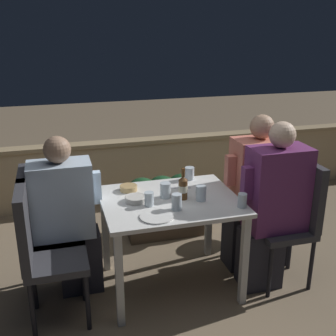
{
  "coord_description": "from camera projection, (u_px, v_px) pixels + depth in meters",
  "views": [
    {
      "loc": [
        -0.77,
        -2.72,
        1.97
      ],
      "look_at": [
        0.0,
        0.06,
        0.95
      ],
      "focal_mm": 45.0,
      "sensor_mm": 36.0,
      "label": 1
    }
  ],
  "objects": [
    {
      "name": "ground_plane",
      "position": [
        170.0,
        284.0,
        3.32
      ],
      "size": [
        16.0,
        16.0,
        0.0
      ],
      "primitive_type": "plane",
      "color": "#847056"
    },
    {
      "name": "parapet_wall",
      "position": [
        129.0,
        170.0,
        4.76
      ],
      "size": [
        9.0,
        0.18,
        0.72
      ],
      "color": "tan",
      "rests_on": "ground_plane"
    },
    {
      "name": "dining_table",
      "position": [
        170.0,
        211.0,
        3.11
      ],
      "size": [
        1.0,
        0.81,
        0.73
      ],
      "color": "white",
      "rests_on": "ground_plane"
    },
    {
      "name": "planter_hedge",
      "position": [
        164.0,
        202.0,
        4.04
      ],
      "size": [
        0.72,
        0.47,
        0.57
      ],
      "color": "brown",
      "rests_on": "ground_plane"
    },
    {
      "name": "chair_left_near",
      "position": [
        39.0,
        245.0,
        2.74
      ],
      "size": [
        0.41,
        0.41,
        0.98
      ],
      "color": "#333338",
      "rests_on": "ground_plane"
    },
    {
      "name": "chair_left_far",
      "position": [
        39.0,
        223.0,
        3.03
      ],
      "size": [
        0.41,
        0.41,
        0.98
      ],
      "color": "#333338",
      "rests_on": "ground_plane"
    },
    {
      "name": "person_blue_shirt",
      "position": [
        68.0,
        217.0,
        3.07
      ],
      "size": [
        0.51,
        0.26,
        1.22
      ],
      "color": "#282833",
      "rests_on": "ground_plane"
    },
    {
      "name": "chair_right_near",
      "position": [
        295.0,
        212.0,
        3.21
      ],
      "size": [
        0.41,
        0.41,
        0.98
      ],
      "color": "#333338",
      "rests_on": "ground_plane"
    },
    {
      "name": "person_purple_stripe",
      "position": [
        272.0,
        207.0,
        3.14
      ],
      "size": [
        0.5,
        0.26,
        1.3
      ],
      "color": "#282833",
      "rests_on": "ground_plane"
    },
    {
      "name": "chair_right_far",
      "position": [
        275.0,
        197.0,
        3.48
      ],
      "size": [
        0.41,
        0.41,
        0.98
      ],
      "color": "#333338",
      "rests_on": "ground_plane"
    },
    {
      "name": "person_coral_top",
      "position": [
        254.0,
        193.0,
        3.41
      ],
      "size": [
        0.5,
        0.26,
        1.29
      ],
      "color": "#282833",
      "rests_on": "ground_plane"
    },
    {
      "name": "beer_bottle",
      "position": [
        183.0,
        187.0,
        3.05
      ],
      "size": [
        0.07,
        0.07,
        0.24
      ],
      "color": "brown",
      "rests_on": "dining_table"
    },
    {
      "name": "plate_0",
      "position": [
        157.0,
        216.0,
        2.79
      ],
      "size": [
        0.23,
        0.23,
        0.01
      ],
      "color": "white",
      "rests_on": "dining_table"
    },
    {
      "name": "bowl_0",
      "position": [
        136.0,
        199.0,
        3.03
      ],
      "size": [
        0.15,
        0.15,
        0.04
      ],
      "color": "beige",
      "rests_on": "dining_table"
    },
    {
      "name": "bowl_1",
      "position": [
        129.0,
        188.0,
        3.22
      ],
      "size": [
        0.13,
        0.13,
        0.04
      ],
      "color": "tan",
      "rests_on": "dining_table"
    },
    {
      "name": "glass_cup_0",
      "position": [
        190.0,
        173.0,
        3.44
      ],
      "size": [
        0.08,
        0.08,
        0.1
      ],
      "color": "silver",
      "rests_on": "dining_table"
    },
    {
      "name": "glass_cup_1",
      "position": [
        242.0,
        200.0,
        2.93
      ],
      "size": [
        0.06,
        0.06,
        0.1
      ],
      "color": "silver",
      "rests_on": "dining_table"
    },
    {
      "name": "glass_cup_2",
      "position": [
        201.0,
        193.0,
        3.04
      ],
      "size": [
        0.08,
        0.08,
        0.11
      ],
      "color": "silver",
      "rests_on": "dining_table"
    },
    {
      "name": "glass_cup_3",
      "position": [
        165.0,
        190.0,
        3.09
      ],
      "size": [
        0.08,
        0.08,
        0.11
      ],
      "color": "silver",
      "rests_on": "dining_table"
    },
    {
      "name": "glass_cup_4",
      "position": [
        149.0,
        199.0,
        2.95
      ],
      "size": [
        0.07,
        0.07,
        0.1
      ],
      "color": "silver",
      "rests_on": "dining_table"
    },
    {
      "name": "glass_cup_5",
      "position": [
        177.0,
        202.0,
        2.89
      ],
      "size": [
        0.07,
        0.07,
        0.11
      ],
      "color": "silver",
      "rests_on": "dining_table"
    },
    {
      "name": "fork_0",
      "position": [
        180.0,
        188.0,
        3.27
      ],
      "size": [
        0.17,
        0.06,
        0.01
      ],
      "color": "silver",
      "rests_on": "dining_table"
    },
    {
      "name": "potted_plant",
      "position": [
        269.0,
        196.0,
        4.0
      ],
      "size": [
        0.29,
        0.29,
        0.64
      ],
      "color": "#9E5638",
      "rests_on": "ground_plane"
    }
  ]
}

